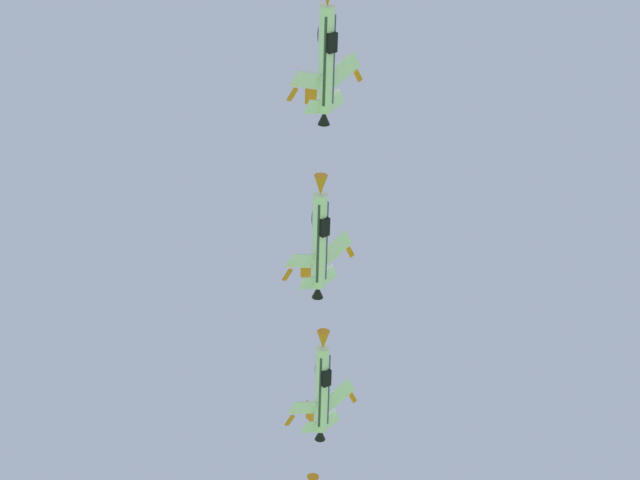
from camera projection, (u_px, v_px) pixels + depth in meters
The scene contains 3 objects.
fighter_jet_left_wing at pixel (326, 57), 147.14m from camera, with size 9.85×14.78×6.80m.
fighter_jet_right_wing at pixel (319, 239), 158.27m from camera, with size 9.92×14.78×6.61m.
fighter_jet_left_outer at pixel (322, 387), 168.87m from camera, with size 10.16×14.78×5.87m.
Camera 1 is at (-5.98, -4.99, 1.74)m, focal length 77.22 mm.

